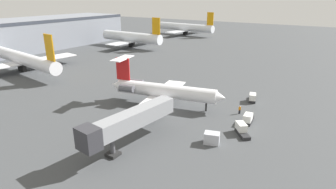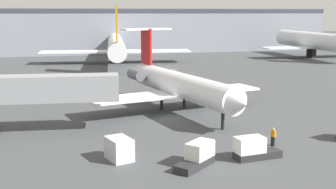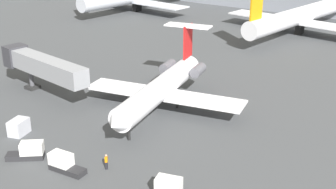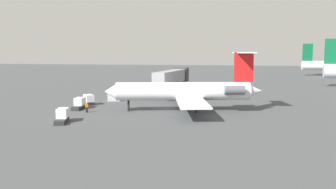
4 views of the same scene
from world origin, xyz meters
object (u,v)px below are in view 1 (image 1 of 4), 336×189
jet_bridge (126,123)px  parked_airliner_east_mid (132,37)px  regional_jet (162,90)px  parked_airliner_east_end (186,27)px  baggage_tug_trailing (248,119)px  parked_airliner_centre (21,58)px  baggage_tug_spare (242,130)px  ground_crew_marshaller (240,110)px  cargo_container_uld (212,138)px  baggage_tug_lead (252,98)px

jet_bridge → parked_airliner_east_mid: size_ratio=0.56×
parked_airliner_east_mid → regional_jet: bearing=-135.4°
parked_airliner_east_end → baggage_tug_trailing: bearing=-145.4°
baggage_tug_trailing → parked_airliner_centre: bearing=91.0°
regional_jet → parked_airliner_east_mid: parked_airliner_east_mid is taller
regional_jet → parked_airliner_centre: parked_airliner_centre is taller
regional_jet → baggage_tug_spare: size_ratio=6.57×
ground_crew_marshaller → cargo_container_uld: cargo_container_uld is taller
ground_crew_marshaller → baggage_tug_trailing: 4.33m
parked_airliner_centre → baggage_tug_trailing: bearing=-89.0°
parked_airliner_centre → parked_airliner_east_mid: parked_airliner_east_mid is taller
ground_crew_marshaller → parked_airliner_centre: size_ratio=0.04×
baggage_tug_trailing → parked_airliner_centre: parked_airliner_centre is taller
baggage_tug_lead → parked_airliner_east_end: (89.09, 66.86, 3.62)m
baggage_tug_lead → baggage_tug_trailing: 11.99m
baggage_tug_lead → parked_airliner_east_mid: parked_airliner_east_mid is taller
cargo_container_uld → baggage_tug_spare: bearing=-27.8°
cargo_container_uld → parked_airliner_east_mid: (61.79, 67.46, 3.56)m
jet_bridge → regional_jet: bearing=16.7°
jet_bridge → baggage_tug_trailing: size_ratio=4.40×
ground_crew_marshaller → parked_airliner_east_mid: parked_airliner_east_mid is taller
baggage_tug_trailing → baggage_tug_spare: 5.01m
ground_crew_marshaller → baggage_tug_trailing: (-3.32, -2.77, -0.02)m
jet_bridge → parked_airliner_centre: (18.09, 57.83, -0.22)m
regional_jet → cargo_container_uld: regional_jet is taller
jet_bridge → baggage_tug_spare: 20.06m
baggage_tug_lead → cargo_container_uld: bearing=-179.8°
parked_airliner_east_end → regional_jet: bearing=-153.4°
baggage_tug_lead → baggage_tug_spare: (-16.68, -3.11, 0.00)m
regional_jet → parked_airliner_east_end: (101.84, 50.89, 1.10)m
jet_bridge → cargo_container_uld: 14.04m
ground_crew_marshaller → baggage_tug_lead: (8.36, -0.10, -0.02)m
jet_bridge → baggage_tug_lead: size_ratio=4.28×
baggage_tug_trailing → parked_airliner_east_mid: parked_airliner_east_mid is taller
cargo_container_uld → parked_airliner_east_end: bearing=31.0°
ground_crew_marshaller → baggage_tug_lead: bearing=-0.7°
baggage_tug_trailing → cargo_container_uld: (-10.74, 2.59, 0.10)m
baggage_tug_lead → jet_bridge: bearing=161.3°
baggage_tug_lead → cargo_container_uld: size_ratio=1.50×
baggage_tug_trailing → baggage_tug_spare: bearing=-174.9°
regional_jet → ground_crew_marshaller: regional_jet is taller
ground_crew_marshaller → cargo_container_uld: bearing=-179.3°
ground_crew_marshaller → parked_airliner_centre: bearing=93.8°
jet_bridge → parked_airliner_east_mid: bearing=39.0°
regional_jet → cargo_container_uld: size_ratio=9.28×
parked_airliner_centre → parked_airliner_east_mid: (52.24, -0.96, 0.31)m
regional_jet → baggage_tug_spare: regional_jet is taller
regional_jet → ground_crew_marshaller: bearing=-74.5°
parked_airliner_east_mid → parked_airliner_east_end: (49.73, -0.52, -0.05)m
baggage_tug_spare → parked_airliner_east_end: bearing=33.5°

